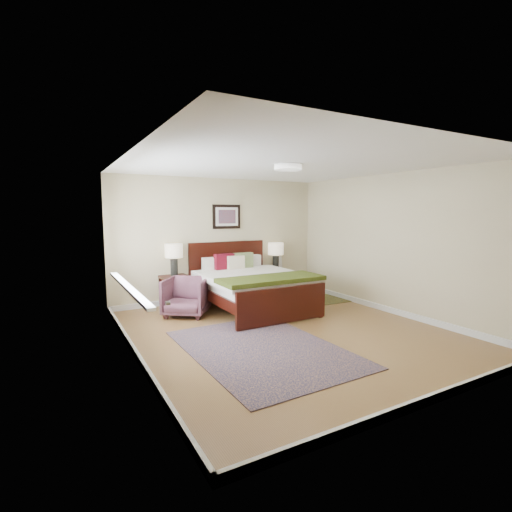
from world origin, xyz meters
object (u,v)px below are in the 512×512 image
Objects in this scene: rug_persian at (263,349)px; lamp_left at (174,254)px; bed at (251,280)px; armchair at (186,297)px; nightstand_left at (175,282)px; lamp_right at (276,251)px; nightstand_right at (276,280)px.

lamp_left is at bearing 96.14° from rug_persian.
bed is 0.85× the size of rug_persian.
armchair is (0.00, -0.68, -0.69)m from lamp_left.
lamp_right is (2.28, 0.02, 0.48)m from nightstand_left.
lamp_right is at bearing 53.64° from rug_persian.
rug_persian is (-0.84, -1.89, -0.54)m from bed.
lamp_left reaches higher than rug_persian.
rug_persian is at bearing -43.94° from armchair.
nightstand_left is at bearing 96.19° from rug_persian.
nightstand_left is at bearing -179.78° from nightstand_right.
armchair reaches higher than nightstand_left.
armchair is at bearing 171.84° from bed.
lamp_right is 3.48m from rug_persian.
lamp_right is (2.28, 0.00, -0.07)m from lamp_left.
lamp_left reaches higher than bed.
lamp_left reaches higher than nightstand_right.
lamp_left is 0.24× the size of rug_persian.
lamp_left reaches higher than nightstand_left.
bed is at bearing -34.73° from nightstand_left.
rug_persian is at bearing -125.01° from lamp_right.
bed is at bearing 64.80° from rug_persian.
lamp_left is at bearing 180.00° from lamp_right.
nightstand_right is 2.39m from lamp_left.
lamp_right is at bearing 52.92° from armchair.
lamp_left is 1.00× the size of lamp_right.
lamp_left is 0.97m from armchair.
nightstand_right is 0.21× the size of rug_persian.
lamp_right is 0.82× the size of armchair.
rug_persian is (-1.92, -2.73, -0.33)m from nightstand_right.
bed is at bearing -35.41° from lamp_left.
lamp_right is at bearing 0.53° from nightstand_left.
bed reaches higher than rug_persian.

